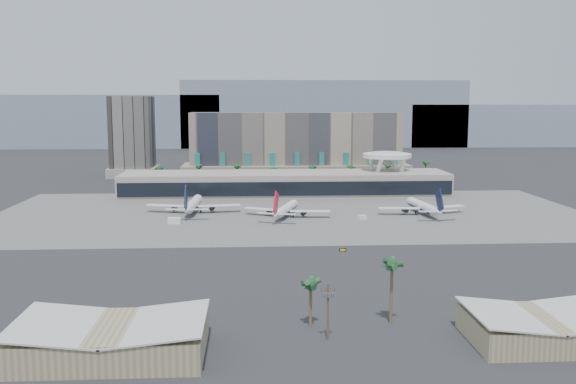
{
  "coord_description": "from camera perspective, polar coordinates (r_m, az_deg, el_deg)",
  "views": [
    {
      "loc": [
        -17.52,
        -223.21,
        49.38
      ],
      "look_at": [
        -2.51,
        40.0,
        11.61
      ],
      "focal_mm": 40.0,
      "sensor_mm": 36.0,
      "label": 1
    }
  ],
  "objects": [
    {
      "name": "ground",
      "position": [
        229.28,
        1.2,
        -4.29
      ],
      "size": [
        900.0,
        900.0,
        0.0
      ],
      "primitive_type": "plane",
      "color": "#232326",
      "rests_on": "ground"
    },
    {
      "name": "airliner_centre",
      "position": [
        273.33,
        -0.19,
        -1.53
      ],
      "size": [
        36.82,
        38.13,
        13.56
      ],
      "rotation": [
        0.0,
        0.0,
        -0.3
      ],
      "color": "white",
      "rests_on": "ground"
    },
    {
      "name": "airliner_left",
      "position": [
        286.16,
        -8.46,
        -1.1
      ],
      "size": [
        42.42,
        43.75,
        15.09
      ],
      "rotation": [
        0.0,
        0.0,
        -0.06
      ],
      "color": "white",
      "rests_on": "ground"
    },
    {
      "name": "terminal",
      "position": [
        336.25,
        -0.25,
        0.83
      ],
      "size": [
        170.0,
        32.5,
        14.5
      ],
      "color": "#AFA89A",
      "rests_on": "ground"
    },
    {
      "name": "utility_pole",
      "position": [
        134.85,
        3.57,
        -10.12
      ],
      "size": [
        3.2,
        0.85,
        12.0
      ],
      "color": "#4C3826",
      "rests_on": "ground"
    },
    {
      "name": "saucer_structure",
      "position": [
        348.25,
        8.78,
        2.96
      ],
      "size": [
        26.0,
        26.0,
        21.89
      ],
      "color": "white",
      "rests_on": "ground"
    },
    {
      "name": "office_tower",
      "position": [
        431.05,
        -13.65,
        4.41
      ],
      "size": [
        30.0,
        30.0,
        52.0
      ],
      "color": "black",
      "rests_on": "ground"
    },
    {
      "name": "palm_row",
      "position": [
        371.07,
        0.54,
        2.14
      ],
      "size": [
        157.8,
        2.8,
        13.1
      ],
      "color": "brown",
      "rests_on": "ground"
    },
    {
      "name": "near_palm_a",
      "position": [
        141.96,
        2.03,
        -8.72
      ],
      "size": [
        6.0,
        6.0,
        11.0
      ],
      "color": "brown",
      "rests_on": "ground"
    },
    {
      "name": "near_palm_b",
      "position": [
        144.62,
        9.21,
        -6.96
      ],
      "size": [
        6.0,
        6.0,
        14.85
      ],
      "color": "brown",
      "rests_on": "ground"
    },
    {
      "name": "service_vehicle_b",
      "position": [
        270.07,
        6.63,
        -2.25
      ],
      "size": [
        3.9,
        3.19,
        1.75
      ],
      "primitive_type": "cube",
      "rotation": [
        0.0,
        0.0,
        0.43
      ],
      "color": "white",
      "rests_on": "ground"
    },
    {
      "name": "hangar_right",
      "position": [
        144.5,
        21.7,
        -11.19
      ],
      "size": [
        30.55,
        20.6,
        6.89
      ],
      "color": "#8A785C",
      "rests_on": "ground"
    },
    {
      "name": "mountain_ridge",
      "position": [
        694.97,
        0.49,
        6.55
      ],
      "size": [
        680.0,
        60.0,
        70.0
      ],
      "color": "gray",
      "rests_on": "ground"
    },
    {
      "name": "airliner_right",
      "position": [
        285.55,
        11.93,
        -1.26
      ],
      "size": [
        39.49,
        40.85,
        14.12
      ],
      "rotation": [
        0.0,
        0.0,
        0.12
      ],
      "color": "white",
      "rests_on": "ground"
    },
    {
      "name": "hangar_left",
      "position": [
        132.59,
        -15.38,
        -12.54
      ],
      "size": [
        36.65,
        22.6,
        7.55
      ],
      "color": "#8A785C",
      "rests_on": "ground"
    },
    {
      "name": "hotel",
      "position": [
        399.9,
        0.69,
        3.48
      ],
      "size": [
        140.0,
        30.0,
        42.0
      ],
      "color": "gray",
      "rests_on": "ground"
    },
    {
      "name": "apron_pad",
      "position": [
        283.09,
        0.33,
        -1.89
      ],
      "size": [
        260.0,
        130.0,
        0.06
      ],
      "primitive_type": "cube",
      "color": "#5B5B59",
      "rests_on": "ground"
    },
    {
      "name": "taxiway_sign",
      "position": [
        212.83,
        4.89,
        -5.15
      ],
      "size": [
        2.37,
        0.58,
        1.07
      ],
      "rotation": [
        0.0,
        0.0,
        -0.1
      ],
      "color": "black",
      "rests_on": "ground"
    },
    {
      "name": "service_vehicle_a",
      "position": [
        262.83,
        -10.06,
        -2.52
      ],
      "size": [
        5.35,
        2.95,
        2.52
      ],
      "primitive_type": "cube",
      "rotation": [
        0.0,
        0.0,
        -0.09
      ],
      "color": "white",
      "rests_on": "ground"
    }
  ]
}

